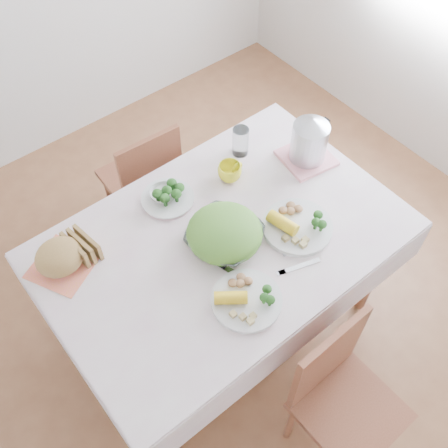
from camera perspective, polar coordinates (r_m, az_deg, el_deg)
floor at (r=2.85m, az=-0.06°, el=-10.43°), size 3.60×3.60×0.00m
dining_table at (r=2.52m, az=-0.07°, el=-6.61°), size 1.40×0.90×0.75m
tablecloth at (r=2.20m, az=-0.08°, el=-1.59°), size 1.50×1.00×0.01m
chair_near at (r=2.25m, az=13.84°, el=-18.74°), size 0.39×0.39×0.84m
chair_far at (r=2.89m, az=-9.28°, el=5.90°), size 0.39×0.39×0.81m
salad_bowl at (r=2.15m, az=0.06°, el=-1.41°), size 0.37×0.37×0.07m
dinner_plate_left at (r=2.03m, az=2.45°, el=-8.32°), size 0.38×0.38×0.02m
dinner_plate_right at (r=2.24m, az=7.96°, el=-0.35°), size 0.34×0.34×0.03m
broccoli_plate at (r=2.33m, az=-6.14°, el=2.73°), size 0.31×0.31×0.02m
napkin at (r=2.22m, az=-17.10°, el=-4.30°), size 0.31×0.31×0.00m
bread_loaf at (r=2.17m, az=-17.44°, el=-3.50°), size 0.21×0.20×0.12m
fruit_bowl at (r=2.33m, az=-6.61°, el=3.25°), size 0.14×0.14×0.04m
yellow_mug at (r=2.37m, az=0.62°, el=5.67°), size 0.11×0.11×0.09m
glass_tumbler at (r=2.48m, az=1.81°, el=8.86°), size 0.09×0.09×0.15m
pink_tray at (r=2.51m, az=8.94°, el=7.12°), size 0.25×0.25×0.02m
electric_kettle at (r=2.43m, az=9.28°, el=8.97°), size 0.21×0.21×0.23m
fork_left at (r=2.09m, az=1.83°, el=-5.86°), size 0.08×0.22×0.00m
fork_right at (r=2.20m, az=5.51°, el=-1.62°), size 0.06×0.19×0.00m
knife at (r=2.14m, az=8.22°, el=-4.58°), size 0.18×0.08×0.00m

